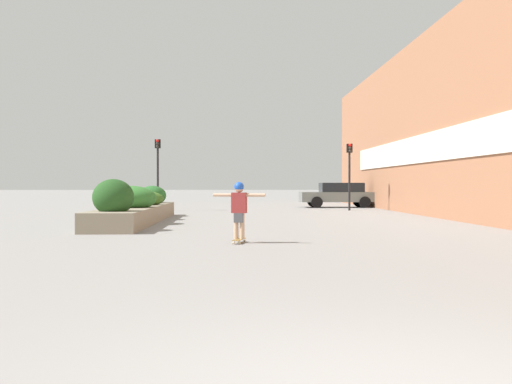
% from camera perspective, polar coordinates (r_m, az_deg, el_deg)
% --- Properties ---
extents(building_wall_right, '(0.67, 43.66, 7.75)m').
position_cam_1_polar(building_wall_right, '(22.08, 20.02, 7.33)').
color(building_wall_right, '#9E6647').
rests_on(building_wall_right, ground_plane).
extents(planter_box, '(1.62, 10.03, 1.48)m').
position_cam_1_polar(planter_box, '(20.37, -11.84, -1.54)').
color(planter_box, gray).
rests_on(planter_box, ground_plane).
extents(skateboard, '(0.33, 0.71, 0.09)m').
position_cam_1_polar(skateboard, '(12.84, -1.70, -4.82)').
color(skateboard, olive).
rests_on(skateboard, ground_plane).
extents(skateboarder, '(1.18, 0.38, 1.28)m').
position_cam_1_polar(skateboarder, '(12.79, -1.70, -1.25)').
color(skateboarder, tan).
rests_on(skateboarder, skateboard).
extents(car_leftmost, '(4.43, 1.88, 1.43)m').
position_cam_1_polar(car_leftmost, '(33.56, 8.31, -0.23)').
color(car_leftmost, slate).
rests_on(car_leftmost, ground_plane).
extents(car_center_left, '(4.22, 1.94, 1.39)m').
position_cam_1_polar(car_center_left, '(36.13, 22.81, -0.22)').
color(car_center_left, slate).
rests_on(car_center_left, ground_plane).
extents(traffic_light_left, '(0.28, 0.30, 3.64)m').
position_cam_1_polar(traffic_light_left, '(29.54, -9.80, 2.95)').
color(traffic_light_left, black).
rests_on(traffic_light_left, ground_plane).
extents(traffic_light_right, '(0.28, 0.30, 3.42)m').
position_cam_1_polar(traffic_light_right, '(29.56, 9.33, 2.69)').
color(traffic_light_right, black).
rests_on(traffic_light_right, ground_plane).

